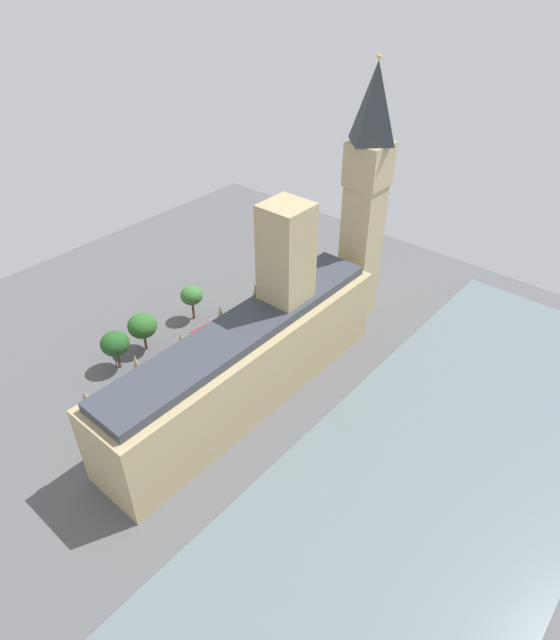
{
  "coord_description": "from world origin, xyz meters",
  "views": [
    {
      "loc": [
        -53.8,
        51.53,
        70.09
      ],
      "look_at": [
        1.0,
        -12.73,
        9.09
      ],
      "focal_mm": 30.18,
      "sensor_mm": 36.0,
      "label": 1
    }
  ],
  "objects": [
    {
      "name": "plane_tree_corner",
      "position": [
        23.03,
        10.45,
        5.88
      ],
      "size": [
        5.55,
        5.55,
        8.28
      ],
      "color": "brown",
      "rests_on": "ground"
    },
    {
      "name": "parliament_building",
      "position": [
        -1.99,
        -1.5,
        9.45
      ],
      "size": [
        12.71,
        60.05,
        34.57
      ],
      "color": "tan",
      "rests_on": "ground"
    },
    {
      "name": "street_lamp_by_river_gate",
      "position": [
        23.14,
        11.07,
        4.44
      ],
      "size": [
        0.56,
        0.56,
        6.36
      ],
      "color": "black",
      "rests_on": "ground"
    },
    {
      "name": "double_decker_bus_leading",
      "position": [
        14.29,
        -7.62,
        2.63
      ],
      "size": [
        3.19,
        10.64,
        4.75
      ],
      "rotation": [
        0.0,
        0.0,
        -0.06
      ],
      "color": "red",
      "rests_on": "ground"
    },
    {
      "name": "plane_tree_midblock",
      "position": [
        24.31,
        -10.39,
        6.02
      ],
      "size": [
        4.84,
        4.84,
        8.13
      ],
      "color": "brown",
      "rests_on": "ground"
    },
    {
      "name": "double_decker_bus_kerbside",
      "position": [
        13.06,
        7.12,
        2.63
      ],
      "size": [
        3.0,
        10.6,
        4.75
      ],
      "rotation": [
        0.0,
        0.0,
        -0.04
      ],
      "color": "red",
      "rests_on": "ground"
    },
    {
      "name": "car_blue_trailing",
      "position": [
        14.77,
        18.33,
        0.89
      ],
      "size": [
        2.14,
        4.66,
        1.74
      ],
      "rotation": [
        0.0,
        0.0,
        3.09
      ],
      "color": "navy",
      "rests_on": "ground"
    },
    {
      "name": "clock_tower",
      "position": [
        -1.2,
        -36.38,
        27.53
      ],
      "size": [
        7.56,
        7.56,
        53.23
      ],
      "color": "tan",
      "rests_on": "ground"
    },
    {
      "name": "car_black_opposite_hall",
      "position": [
        12.17,
        -21.77,
        0.89
      ],
      "size": [
        2.0,
        4.38,
        1.74
      ],
      "rotation": [
        0.0,
        0.0,
        -0.04
      ],
      "color": "black",
      "rests_on": "ground"
    },
    {
      "name": "plane_tree_near_tower",
      "position": [
        23.65,
        3.43,
        5.9
      ],
      "size": [
        5.89,
        5.89,
        8.43
      ],
      "color": "brown",
      "rests_on": "ground"
    },
    {
      "name": "river_thames",
      "position": [
        -37.32,
        0.0,
        0.12
      ],
      "size": [
        42.39,
        132.32,
        0.25
      ],
      "primitive_type": "cube",
      "color": "slate",
      "rests_on": "ground"
    },
    {
      "name": "pedestrian_far_end",
      "position": [
        8.25,
        -13.15,
        0.76
      ],
      "size": [
        0.67,
        0.58,
        1.7
      ],
      "rotation": [
        0.0,
        0.0,
        4.45
      ],
      "color": "maroon",
      "rests_on": "ground"
    },
    {
      "name": "ground_plane",
      "position": [
        0.0,
        0.0,
        0.0
      ],
      "size": [
        147.03,
        147.03,
        0.0
      ],
      "primitive_type": "plane",
      "color": "#565659"
    }
  ]
}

